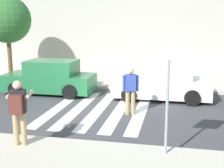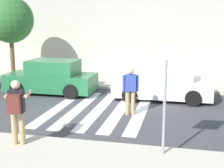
{
  "view_description": "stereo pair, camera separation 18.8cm",
  "coord_description": "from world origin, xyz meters",
  "px_view_note": "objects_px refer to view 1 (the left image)",
  "views": [
    {
      "loc": [
        2.85,
        -10.94,
        3.39
      ],
      "look_at": [
        0.6,
        -0.2,
        1.1
      ],
      "focal_mm": 50.0,
      "sensor_mm": 36.0,
      "label": 1
    },
    {
      "loc": [
        3.03,
        -10.9,
        3.39
      ],
      "look_at": [
        0.6,
        -0.2,
        1.1
      ],
      "focal_mm": 50.0,
      "sensor_mm": 36.0,
      "label": 2
    }
  ],
  "objects_px": {
    "street_tree_west": "(7,20)",
    "pedestrian_crossing": "(130,88)",
    "parked_car_green": "(50,78)",
    "parked_car_white": "(162,83)",
    "photographer_with_backpack": "(18,107)",
    "stop_sign": "(168,76)"
  },
  "relations": [
    {
      "from": "photographer_with_backpack",
      "to": "parked_car_green",
      "type": "relative_size",
      "value": 0.42
    },
    {
      "from": "stop_sign",
      "to": "parked_car_green",
      "type": "xyz_separation_m",
      "value": [
        -5.5,
        5.92,
        -1.36
      ]
    },
    {
      "from": "stop_sign",
      "to": "street_tree_west",
      "type": "height_order",
      "value": "street_tree_west"
    },
    {
      "from": "stop_sign",
      "to": "parked_car_green",
      "type": "height_order",
      "value": "stop_sign"
    },
    {
      "from": "pedestrian_crossing",
      "to": "parked_car_white",
      "type": "relative_size",
      "value": 0.42
    },
    {
      "from": "parked_car_green",
      "to": "parked_car_white",
      "type": "distance_m",
      "value": 5.12
    },
    {
      "from": "stop_sign",
      "to": "pedestrian_crossing",
      "type": "xyz_separation_m",
      "value": [
        -1.39,
        3.41,
        -1.11
      ]
    },
    {
      "from": "photographer_with_backpack",
      "to": "parked_car_white",
      "type": "distance_m",
      "value": 7.07
    },
    {
      "from": "pedestrian_crossing",
      "to": "parked_car_white",
      "type": "distance_m",
      "value": 2.72
    },
    {
      "from": "street_tree_west",
      "to": "pedestrian_crossing",
      "type": "bearing_deg",
      "value": -34.42
    },
    {
      "from": "pedestrian_crossing",
      "to": "parked_car_white",
      "type": "bearing_deg",
      "value": 68.15
    },
    {
      "from": "pedestrian_crossing",
      "to": "parked_car_green",
      "type": "xyz_separation_m",
      "value": [
        -4.11,
        2.52,
        -0.25
      ]
    },
    {
      "from": "stop_sign",
      "to": "photographer_with_backpack",
      "type": "height_order",
      "value": "stop_sign"
    },
    {
      "from": "pedestrian_crossing",
      "to": "street_tree_west",
      "type": "height_order",
      "value": "street_tree_west"
    },
    {
      "from": "pedestrian_crossing",
      "to": "parked_car_green",
      "type": "height_order",
      "value": "pedestrian_crossing"
    },
    {
      "from": "pedestrian_crossing",
      "to": "parked_car_white",
      "type": "height_order",
      "value": "pedestrian_crossing"
    },
    {
      "from": "pedestrian_crossing",
      "to": "parked_car_green",
      "type": "relative_size",
      "value": 0.42
    },
    {
      "from": "parked_car_green",
      "to": "photographer_with_backpack",
      "type": "bearing_deg",
      "value": -74.23
    },
    {
      "from": "parked_car_green",
      "to": "street_tree_west",
      "type": "xyz_separation_m",
      "value": [
        -3.56,
        2.74,
        2.62
      ]
    },
    {
      "from": "photographer_with_backpack",
      "to": "parked_car_white",
      "type": "bearing_deg",
      "value": 61.44
    },
    {
      "from": "photographer_with_backpack",
      "to": "pedestrian_crossing",
      "type": "bearing_deg",
      "value": 57.27
    },
    {
      "from": "parked_car_white",
      "to": "street_tree_west",
      "type": "height_order",
      "value": "street_tree_west"
    }
  ]
}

